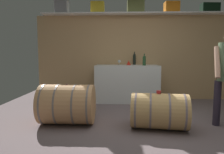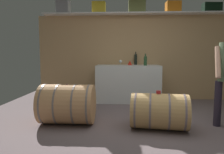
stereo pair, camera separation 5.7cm
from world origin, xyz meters
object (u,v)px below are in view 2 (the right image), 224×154
(wine_bottle_dark, at_px, (136,59))
(toolcase_black, at_px, (212,8))
(wine_bottle_green, at_px, (145,60))
(toolcase_olive, at_px, (137,7))
(wine_barrel_near, at_px, (159,111))
(work_cabinet, at_px, (128,83))
(toolcase_yellow, at_px, (99,8))
(tasting_cup, at_px, (158,92))
(wine_barrel_far, at_px, (67,104))
(toolcase_orange, at_px, (173,7))
(red_funnel, at_px, (130,63))
(wine_glass, at_px, (120,62))
(toolcase_grey, at_px, (63,7))

(wine_bottle_dark, bearing_deg, toolcase_black, -0.05)
(wine_bottle_green, bearing_deg, toolcase_olive, 115.66)
(toolcase_olive, xyz_separation_m, wine_barrel_near, (0.23, -2.18, -2.07))
(work_cabinet, bearing_deg, toolcase_yellow, 162.69)
(wine_bottle_dark, xyz_separation_m, wine_barrel_near, (0.25, -2.18, -0.77))
(wine_barrel_near, height_order, tasting_cup, tasting_cup)
(toolcase_yellow, relative_size, toolcase_olive, 0.80)
(wine_bottle_green, height_order, wine_barrel_far, wine_bottle_green)
(toolcase_black, height_order, tasting_cup, toolcase_black)
(toolcase_orange, bearing_deg, wine_bottle_dark, 177.44)
(wine_bottle_dark, height_order, wine_bottle_green, wine_bottle_dark)
(wine_bottle_green, bearing_deg, wine_bottle_dark, 117.24)
(red_funnel, bearing_deg, wine_bottle_green, -31.40)
(work_cabinet, relative_size, wine_bottle_green, 5.58)
(toolcase_olive, relative_size, wine_bottle_green, 1.48)
(wine_barrel_far, bearing_deg, wine_bottle_green, 47.56)
(wine_glass, distance_m, wine_barrel_far, 2.16)
(toolcase_orange, xyz_separation_m, red_funnel, (-1.06, -0.18, -1.37))
(toolcase_grey, height_order, wine_barrel_near, toolcase_grey)
(toolcase_black, height_order, wine_glass, toolcase_black)
(work_cabinet, bearing_deg, wine_barrel_near, -77.24)
(toolcase_yellow, bearing_deg, toolcase_black, 0.70)
(toolcase_yellow, relative_size, wine_barrel_far, 0.36)
(toolcase_black, relative_size, wine_bottle_green, 1.55)
(wine_bottle_green, bearing_deg, toolcase_yellow, 160.77)
(toolcase_yellow, relative_size, red_funnel, 2.94)
(work_cabinet, distance_m, wine_bottle_dark, 0.67)
(toolcase_black, relative_size, wine_barrel_far, 0.48)
(toolcase_olive, height_order, toolcase_orange, toolcase_olive)
(tasting_cup, bearing_deg, work_cabinet, 102.21)
(toolcase_yellow, bearing_deg, wine_glass, -11.43)
(wine_bottle_dark, xyz_separation_m, tasting_cup, (0.23, -2.18, -0.47))
(toolcase_orange, xyz_separation_m, wine_barrel_far, (-2.17, -1.98, -1.99))
(toolcase_olive, bearing_deg, wine_glass, -164.30)
(toolcase_yellow, distance_m, tasting_cup, 3.02)
(toolcase_grey, xyz_separation_m, wine_barrel_near, (2.08, -2.18, -2.08))
(toolcase_olive, relative_size, work_cabinet, 0.26)
(toolcase_black, xyz_separation_m, wine_barrel_near, (-1.60, -2.18, -2.02))
(toolcase_yellow, height_order, toolcase_olive, toolcase_olive)
(toolcase_grey, height_order, wine_bottle_dark, toolcase_grey)
(work_cabinet, relative_size, wine_bottle_dark, 4.74)
(wine_bottle_green, distance_m, red_funnel, 0.42)
(red_funnel, bearing_deg, toolcase_black, 5.13)
(wine_barrel_near, distance_m, wine_barrel_far, 1.52)
(toolcase_yellow, bearing_deg, wine_barrel_far, -98.74)
(wine_bottle_dark, relative_size, wine_bottle_green, 1.18)
(toolcase_olive, distance_m, toolcase_black, 1.83)
(toolcase_grey, relative_size, toolcase_olive, 0.81)
(toolcase_grey, bearing_deg, wine_glass, -3.35)
(toolcase_olive, relative_size, wine_bottle_dark, 1.26)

